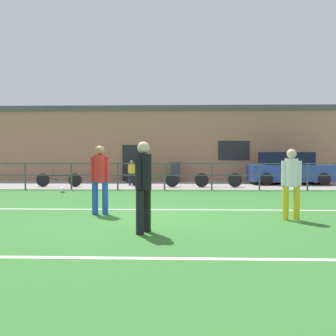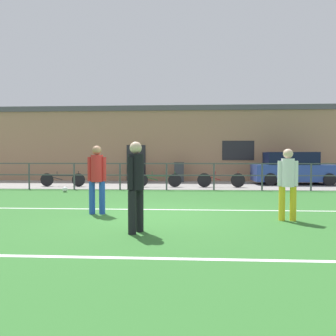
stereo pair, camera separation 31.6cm
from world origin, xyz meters
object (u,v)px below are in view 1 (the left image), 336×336
(spectator_child, at_px, (132,171))
(bicycle_parked_1, at_px, (59,180))
(player_winger, at_px, (100,175))
(trash_bin_0, at_px, (175,172))
(soccer_ball_match, at_px, (62,190))
(parked_car_red, at_px, (289,169))
(trash_bin_1, at_px, (133,172))
(bicycle_parked_0, at_px, (218,180))
(player_striker, at_px, (291,180))
(bicycle_parked_2, at_px, (155,180))
(player_goalkeeper, at_px, (143,181))

(spectator_child, relative_size, bicycle_parked_1, 0.57)
(player_winger, height_order, spectator_child, player_winger)
(bicycle_parked_1, height_order, trash_bin_0, trash_bin_0)
(soccer_ball_match, height_order, parked_car_red, parked_car_red)
(parked_car_red, bearing_deg, trash_bin_1, 173.99)
(bicycle_parked_0, xyz_separation_m, bicycle_parked_1, (-7.40, 0.00, -0.01))
(player_striker, bearing_deg, trash_bin_0, 110.48)
(player_winger, height_order, bicycle_parked_2, player_winger)
(soccer_ball_match, xyz_separation_m, bicycle_parked_1, (-0.96, 2.23, 0.24))
(spectator_child, distance_m, bicycle_parked_2, 1.54)
(bicycle_parked_0, height_order, bicycle_parked_1, bicycle_parked_0)
(trash_bin_0, distance_m, trash_bin_1, 2.35)
(player_winger, distance_m, bicycle_parked_0, 8.05)
(player_goalkeeper, relative_size, soccer_ball_match, 7.98)
(bicycle_parked_2, xyz_separation_m, trash_bin_1, (-1.42, 2.75, 0.22))
(player_winger, height_order, soccer_ball_match, player_winger)
(parked_car_red, xyz_separation_m, bicycle_parked_0, (-3.84, -1.89, -0.43))
(bicycle_parked_0, bearing_deg, player_striker, -85.15)
(bicycle_parked_1, xyz_separation_m, bicycle_parked_2, (4.50, 0.00, 0.00))
(player_goalkeeper, bearing_deg, trash_bin_0, 22.90)
(soccer_ball_match, distance_m, trash_bin_1, 5.43)
(bicycle_parked_2, height_order, trash_bin_1, trash_bin_1)
(player_winger, relative_size, trash_bin_0, 1.54)
(parked_car_red, distance_m, bicycle_parked_1, 11.41)
(bicycle_parked_0, bearing_deg, bicycle_parked_2, 180.00)
(player_striker, xyz_separation_m, trash_bin_1, (-4.97, 10.44, -0.34))
(trash_bin_0, bearing_deg, trash_bin_1, -173.45)
(bicycle_parked_0, bearing_deg, trash_bin_1, 147.54)
(player_striker, height_order, bicycle_parked_0, player_striker)
(bicycle_parked_1, relative_size, trash_bin_1, 1.98)
(player_goalkeeper, distance_m, player_striker, 3.43)
(trash_bin_1, bearing_deg, player_winger, -86.82)
(spectator_child, bearing_deg, trash_bin_1, -89.69)
(trash_bin_0, bearing_deg, bicycle_parked_1, -150.88)
(soccer_ball_match, height_order, trash_bin_1, trash_bin_1)
(soccer_ball_match, distance_m, bicycle_parked_1, 2.44)
(player_striker, height_order, trash_bin_0, player_striker)
(trash_bin_0, bearing_deg, player_striker, -76.15)
(player_goalkeeper, bearing_deg, parked_car_red, -4.81)
(bicycle_parked_1, bearing_deg, player_goalkeeper, -61.50)
(player_striker, xyz_separation_m, bicycle_parked_0, (-0.65, 7.69, -0.54))
(bicycle_parked_0, relative_size, trash_bin_0, 1.99)
(parked_car_red, bearing_deg, player_winger, -130.29)
(player_winger, bearing_deg, player_striker, -10.11)
(player_goalkeeper, height_order, trash_bin_0, player_goalkeeper)
(player_striker, height_order, trash_bin_1, player_striker)
(player_striker, distance_m, soccer_ball_match, 8.99)
(bicycle_parked_0, bearing_deg, bicycle_parked_1, 180.00)
(player_goalkeeper, distance_m, trash_bin_0, 12.05)
(player_winger, distance_m, trash_bin_0, 10.27)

